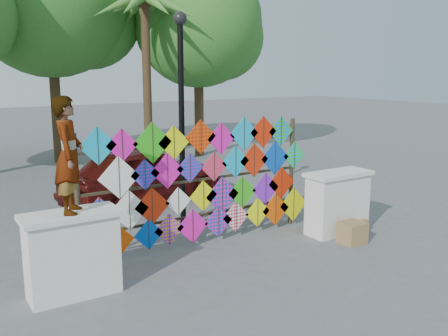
{
  "coord_description": "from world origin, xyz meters",
  "views": [
    {
      "loc": [
        -4.56,
        -7.25,
        3.32
      ],
      "look_at": [
        0.46,
        0.6,
        1.47
      ],
      "focal_mm": 40.0,
      "sensor_mm": 36.0,
      "label": 1
    }
  ],
  "objects_px": {
    "kite_rack": "(206,181)",
    "sedan": "(144,175)",
    "lamppost": "(181,100)",
    "vendor_woman": "(69,155)"
  },
  "relations": [
    {
      "from": "kite_rack",
      "to": "lamppost",
      "type": "relative_size",
      "value": 1.11
    },
    {
      "from": "kite_rack",
      "to": "lamppost",
      "type": "bearing_deg",
      "value": 82.26
    },
    {
      "from": "kite_rack",
      "to": "vendor_woman",
      "type": "relative_size",
      "value": 2.95
    },
    {
      "from": "kite_rack",
      "to": "vendor_woman",
      "type": "distance_m",
      "value": 3.07
    },
    {
      "from": "kite_rack",
      "to": "sedan",
      "type": "bearing_deg",
      "value": 86.79
    },
    {
      "from": "vendor_woman",
      "to": "lamppost",
      "type": "relative_size",
      "value": 0.38
    },
    {
      "from": "kite_rack",
      "to": "sedan",
      "type": "distance_m",
      "value": 3.42
    },
    {
      "from": "lamppost",
      "to": "vendor_woman",
      "type": "bearing_deg",
      "value": -143.44
    },
    {
      "from": "vendor_woman",
      "to": "lamppost",
      "type": "xyz_separation_m",
      "value": [
        2.97,
        2.2,
        0.57
      ]
    },
    {
      "from": "kite_rack",
      "to": "lamppost",
      "type": "xyz_separation_m",
      "value": [
        0.17,
        1.28,
        1.47
      ]
    }
  ]
}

